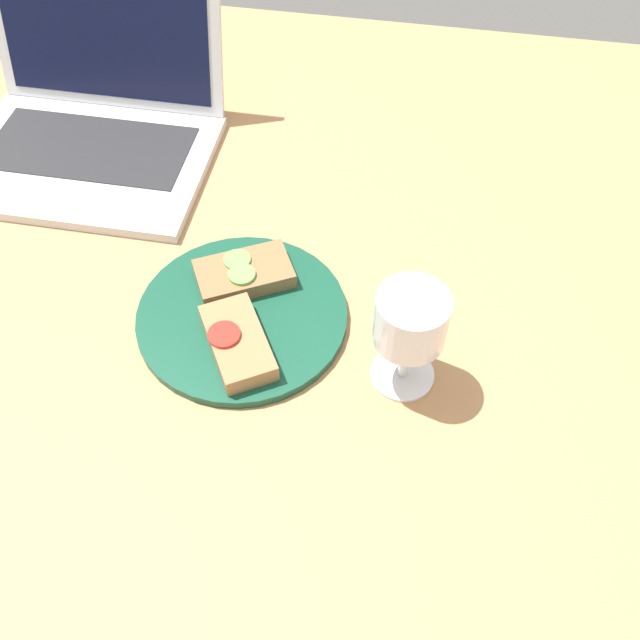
% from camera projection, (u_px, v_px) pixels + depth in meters
% --- Properties ---
extents(wooden_table, '(1.40, 1.40, 0.03)m').
position_uv_depth(wooden_table, '(282.00, 326.00, 0.87)').
color(wooden_table, '#B27F51').
rests_on(wooden_table, ground).
extents(plate, '(0.25, 0.25, 0.01)m').
position_uv_depth(plate, '(242.00, 316.00, 0.86)').
color(plate, '#144733').
rests_on(plate, wooden_table).
extents(sandwich_with_tomato, '(0.11, 0.13, 0.03)m').
position_uv_depth(sandwich_with_tomato, '(237.00, 342.00, 0.81)').
color(sandwich_with_tomato, '#937047').
rests_on(sandwich_with_tomato, plate).
extents(sandwich_with_cucumber, '(0.13, 0.11, 0.02)m').
position_uv_depth(sandwich_with_cucumber, '(244.00, 273.00, 0.88)').
color(sandwich_with_cucumber, brown).
rests_on(sandwich_with_cucumber, plate).
extents(wine_glass, '(0.08, 0.08, 0.13)m').
position_uv_depth(wine_glass, '(410.00, 324.00, 0.74)').
color(wine_glass, white).
rests_on(wine_glass, wooden_table).
extents(laptop, '(0.36, 0.32, 0.22)m').
position_uv_depth(laptop, '(92.00, 120.00, 1.03)').
color(laptop, silver).
rests_on(laptop, wooden_table).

